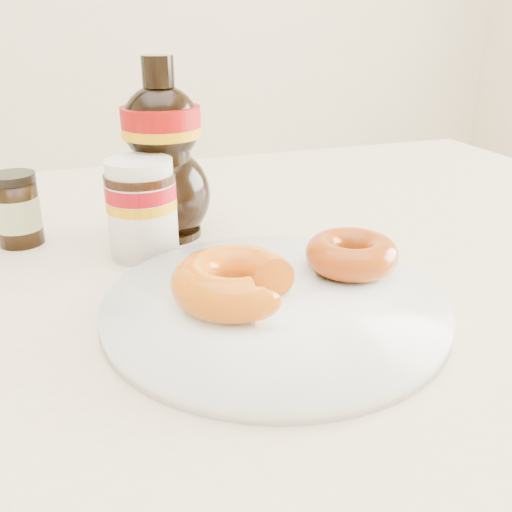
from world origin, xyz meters
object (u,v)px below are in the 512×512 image
object	(u,v)px
donut_bitten	(234,282)
donut_whole	(352,254)
plate	(275,305)
nutella_jar	(142,204)
syrup_bottle	(163,150)
dark_jar	(17,210)
dining_table	(163,333)

from	to	relation	value
donut_bitten	donut_whole	size ratio (longest dim) A/B	1.21
donut_bitten	plate	bearing A→B (deg)	-4.71
plate	nutella_jar	xyz separation A→B (m)	(-0.09, 0.17, 0.05)
syrup_bottle	nutella_jar	bearing A→B (deg)	-125.06
dark_jar	nutella_jar	bearing A→B (deg)	-31.23
dining_table	donut_bitten	xyz separation A→B (m)	(0.04, -0.13, 0.12)
plate	donut_bitten	distance (m)	0.04
donut_bitten	donut_whole	bearing A→B (deg)	16.29
nutella_jar	donut_whole	bearing A→B (deg)	-37.92
syrup_bottle	dark_jar	world-z (taller)	syrup_bottle
dining_table	syrup_bottle	xyz separation A→B (m)	(0.03, 0.09, 0.19)
donut_bitten	donut_whole	xyz separation A→B (m)	(0.13, 0.03, -0.00)
plate	donut_whole	distance (m)	0.10
nutella_jar	dark_jar	xyz separation A→B (m)	(-0.13, 0.08, -0.02)
dining_table	dark_jar	world-z (taller)	dark_jar
donut_bitten	donut_whole	distance (m)	0.13
dining_table	donut_whole	distance (m)	0.23
nutella_jar	dark_jar	world-z (taller)	nutella_jar
donut_whole	dark_jar	size ratio (longest dim) A/B	1.09
plate	dark_jar	distance (m)	0.33
donut_whole	dark_jar	bearing A→B (deg)	144.76
plate	nutella_jar	size ratio (longest dim) A/B	2.85
nutella_jar	plate	bearing A→B (deg)	-63.39
nutella_jar	donut_bitten	bearing A→B (deg)	-73.03
donut_bitten	syrup_bottle	size ratio (longest dim) A/B	0.53
plate	syrup_bottle	world-z (taller)	syrup_bottle
dark_jar	plate	bearing A→B (deg)	-49.30
dining_table	nutella_jar	xyz separation A→B (m)	(-0.01, 0.04, 0.14)
donut_whole	dining_table	bearing A→B (deg)	148.92
nutella_jar	dark_jar	bearing A→B (deg)	148.77
plate	donut_whole	bearing A→B (deg)	19.84
donut_bitten	donut_whole	world-z (taller)	donut_bitten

